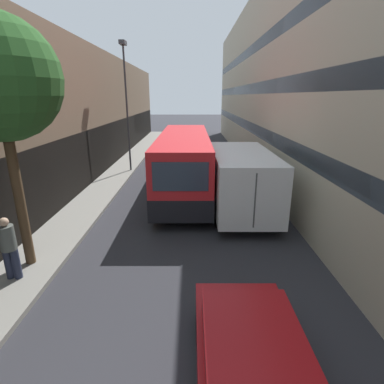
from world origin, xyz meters
TOP-DOWN VIEW (x-y plane):
  - ground_plane at (0.00, 15.00)m, footprint 150.00×150.00m
  - sidewalk_left at (-4.74, 15.00)m, footprint 1.92×60.00m
  - building_left_shopfront at (-6.80, 15.00)m, footprint 2.40×60.00m
  - building_right_apartment at (5.53, 15.00)m, footprint 2.40×60.00m
  - car_hatchback at (1.25, 5.08)m, footprint 1.89×4.41m
  - bus at (-0.20, 17.03)m, footprint 2.54×10.70m
  - box_truck at (2.40, 14.91)m, footprint 2.49×8.30m
  - pedestrian at (-4.78, 8.53)m, footprint 0.43×0.40m
  - street_lamp at (-4.03, 21.50)m, footprint 0.36×0.80m

SIDE VIEW (x-z plane):
  - ground_plane at x=0.00m, z-range 0.00..0.00m
  - sidewalk_left at x=-4.74m, z-range 0.00..0.15m
  - car_hatchback at x=1.25m, z-range 0.02..1.34m
  - pedestrian at x=-4.78m, z-range 0.22..2.04m
  - box_truck at x=2.40m, z-range 0.13..2.88m
  - bus at x=-0.20m, z-range 0.09..3.23m
  - building_left_shopfront at x=-6.80m, z-range -0.37..7.63m
  - street_lamp at x=-4.03m, z-range 1.57..9.71m
  - building_right_apartment at x=5.53m, z-range -0.03..11.72m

